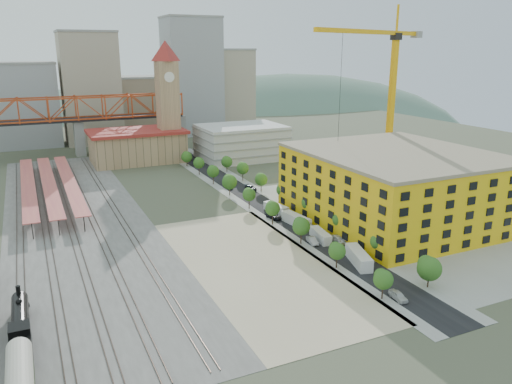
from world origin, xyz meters
name	(u,v)px	position (x,y,z in m)	size (l,w,h in m)	color
ground	(222,219)	(0.00, 0.00, 0.00)	(400.00, 400.00, 0.00)	#474C38
ballast_strip	(76,218)	(-36.00, 17.50, 0.03)	(36.00, 165.00, 0.06)	#605E59
dirt_lot	(257,265)	(-4.00, -31.50, 0.03)	(28.00, 67.00, 0.06)	tan
street_asphalt	(252,197)	(16.00, 15.00, 0.03)	(12.00, 170.00, 0.06)	black
sidewalk_west	(236,200)	(10.50, 15.00, 0.02)	(3.00, 170.00, 0.04)	gray
sidewalk_east	(268,195)	(21.50, 15.00, 0.02)	(3.00, 170.00, 0.04)	gray
construction_pad	(401,218)	(45.00, -20.00, 0.03)	(50.00, 90.00, 0.06)	gray
rail_tracks	(69,218)	(-37.80, 17.50, 0.15)	(26.56, 160.00, 0.18)	#382B23
platform_canopies	(49,182)	(-41.00, 45.00, 3.99)	(16.00, 80.00, 4.12)	#D26550
station_hall	(137,146)	(-5.00, 82.00, 6.67)	(38.00, 24.00, 13.10)	tan
clock_tower	(167,90)	(8.00, 79.99, 28.70)	(12.00, 12.00, 52.00)	tan
parking_garage	(241,142)	(36.00, 70.00, 7.00)	(34.00, 26.00, 14.00)	silver
truss_bridge	(77,112)	(-25.00, 105.00, 18.86)	(94.00, 9.60, 25.60)	gray
construction_building	(395,186)	(42.00, -20.00, 9.41)	(44.60, 50.60, 18.80)	yellow
street_trees	(266,206)	(16.00, 5.00, 0.00)	(15.40, 124.40, 8.00)	#2D5B1B
skyline	(135,93)	(7.47, 142.31, 22.81)	(133.00, 46.00, 60.00)	#9EA0A3
distant_hills	(160,209)	(45.28, 260.00, -79.54)	(647.00, 264.00, 227.00)	#4C6B59
locomotive	(21,328)	(-50.00, -41.94, 2.19)	(3.04, 23.44, 5.86)	black
tower_crane	(387,78)	(59.22, 7.46, 35.65)	(51.64, 19.90, 57.78)	#FCAD10
site_trailer_a	(359,258)	(16.00, -40.18, 1.43)	(2.75, 10.44, 2.86)	silver
site_trailer_b	(321,236)	(16.00, -24.89, 1.17)	(2.25, 8.56, 2.34)	silver
site_trailer_c	(296,220)	(16.00, -12.83, 1.36)	(2.61, 9.92, 2.71)	silver
site_trailer_d	(276,208)	(16.00, -1.34, 1.20)	(2.30, 8.74, 2.39)	silver
car_0	(398,296)	(13.00, -56.45, 0.77)	(1.81, 4.51, 1.54)	silver
car_1	(312,241)	(13.00, -26.07, 0.76)	(1.61, 4.62, 1.52)	#A7A7AC
car_2	(274,216)	(13.00, -6.08, 0.73)	(2.43, 5.28, 1.47)	black
car_3	(228,187)	(13.00, 27.64, 0.65)	(1.83, 4.49, 1.30)	navy
car_4	(339,240)	(19.00, -28.24, 0.74)	(1.74, 4.32, 1.47)	white
car_5	(337,239)	(19.00, -27.68, 0.71)	(1.50, 4.30, 1.42)	#A2A2A7
car_6	(251,188)	(19.00, 22.50, 0.75)	(2.49, 5.39, 1.50)	black
car_7	(250,188)	(19.00, 23.45, 0.67)	(1.89, 4.64, 1.35)	navy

